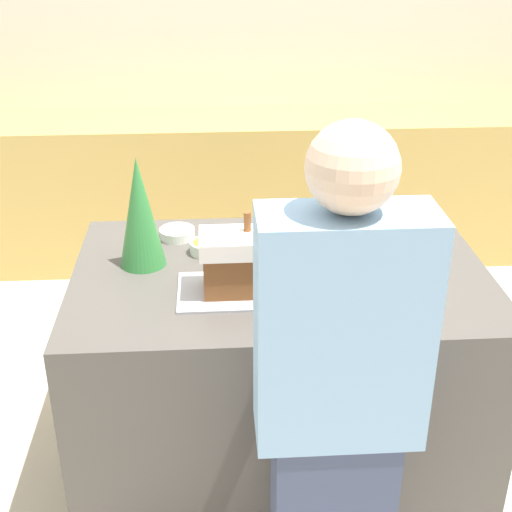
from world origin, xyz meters
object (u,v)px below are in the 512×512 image
object	(u,v)px
gingerbread_house	(232,261)
candy_bowl_near_tray_left	(267,235)
decorative_tree	(140,212)
candy_bowl_far_right	(362,241)
candy_bowl_beside_tree	(421,237)
person	(337,413)
baking_tray	(233,291)
candy_bowl_far_left	(177,233)
candy_bowl_center_rear	(423,225)
candy_bowl_behind_tray	(207,247)
candy_bowl_front_corner	(397,247)

from	to	relation	value
gingerbread_house	candy_bowl_near_tray_left	size ratio (longest dim) A/B	2.17
decorative_tree	candy_bowl_far_right	distance (m)	0.84
candy_bowl_beside_tree	person	bearing A→B (deg)	-117.32
gingerbread_house	decorative_tree	world-z (taller)	decorative_tree
candy_bowl_near_tray_left	person	xyz separation A→B (m)	(0.11, -0.98, -0.08)
baking_tray	decorative_tree	size ratio (longest dim) A/B	0.91
candy_bowl_far_left	gingerbread_house	bearing A→B (deg)	-65.85
candy_bowl_center_rear	candy_bowl_behind_tray	bearing A→B (deg)	-169.85
person	candy_bowl_beside_tree	bearing A→B (deg)	62.68
gingerbread_house	candy_bowl_far_right	size ratio (longest dim) A/B	2.59
candy_bowl_near_tray_left	candy_bowl_center_rear	xyz separation A→B (m)	(0.63, 0.08, -0.01)
baking_tray	candy_bowl_center_rear	world-z (taller)	candy_bowl_center_rear
candy_bowl_center_rear	candy_bowl_far_right	bearing A→B (deg)	-154.07
candy_bowl_near_tray_left	candy_bowl_beside_tree	distance (m)	0.59
decorative_tree	candy_bowl_far_left	size ratio (longest dim) A/B	2.93
candy_bowl_far_left	candy_bowl_far_right	distance (m)	0.72
candy_bowl_far_right	gingerbread_house	bearing A→B (deg)	-146.95
candy_bowl_beside_tree	candy_bowl_behind_tray	bearing A→B (deg)	-177.80
decorative_tree	candy_bowl_far_right	world-z (taller)	decorative_tree
candy_bowl_far_left	person	xyz separation A→B (m)	(0.46, -1.04, -0.07)
candy_bowl_front_corner	candy_bowl_far_right	distance (m)	0.14
baking_tray	candy_bowl_behind_tray	world-z (taller)	candy_bowl_behind_tray
candy_bowl_far_right	person	bearing A→B (deg)	-105.09
candy_bowl_far_left	candy_bowl_near_tray_left	xyz separation A→B (m)	(0.35, -0.06, 0.01)
decorative_tree	candy_bowl_front_corner	xyz separation A→B (m)	(0.94, 0.03, -0.18)
candy_bowl_near_tray_left	candy_bowl_behind_tray	world-z (taller)	candy_bowl_near_tray_left
person	candy_bowl_front_corner	bearing A→B (deg)	66.79
candy_bowl_front_corner	candy_bowl_near_tray_left	xyz separation A→B (m)	(-0.48, 0.12, 0.01)
candy_bowl_behind_tray	candy_bowl_far_right	world-z (taller)	candy_bowl_behind_tray
candy_bowl_near_tray_left	decorative_tree	bearing A→B (deg)	-161.20
decorative_tree	candy_bowl_behind_tray	bearing A→B (deg)	18.84
candy_bowl_far_right	candy_bowl_near_tray_left	bearing A→B (deg)	170.93
decorative_tree	person	bearing A→B (deg)	-55.27
decorative_tree	candy_bowl_near_tray_left	bearing A→B (deg)	18.80
person	candy_bowl_far_right	bearing A→B (deg)	74.91
candy_bowl_near_tray_left	candy_bowl_far_right	xyz separation A→B (m)	(0.36, -0.06, -0.01)
candy_bowl_far_right	decorative_tree	bearing A→B (deg)	-173.10
decorative_tree	candy_bowl_far_left	distance (m)	0.31
baking_tray	decorative_tree	distance (m)	0.44
candy_bowl_center_rear	gingerbread_house	bearing A→B (deg)	-149.35
decorative_tree	gingerbread_house	bearing A→B (deg)	-35.99
candy_bowl_front_corner	candy_bowl_beside_tree	world-z (taller)	candy_bowl_beside_tree
candy_bowl_front_corner	person	distance (m)	0.94
candy_bowl_near_tray_left	candy_bowl_far_right	world-z (taller)	candy_bowl_near_tray_left
gingerbread_house	candy_bowl_beside_tree	xyz separation A→B (m)	(0.74, 0.34, -0.09)
candy_bowl_far_right	candy_bowl_center_rear	size ratio (longest dim) A/B	0.98
decorative_tree	candy_bowl_behind_tray	distance (m)	0.30
candy_bowl_center_rear	person	bearing A→B (deg)	-116.39
candy_bowl_behind_tray	candy_bowl_center_rear	world-z (taller)	candy_bowl_behind_tray
gingerbread_house	candy_bowl_near_tray_left	bearing A→B (deg)	69.45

